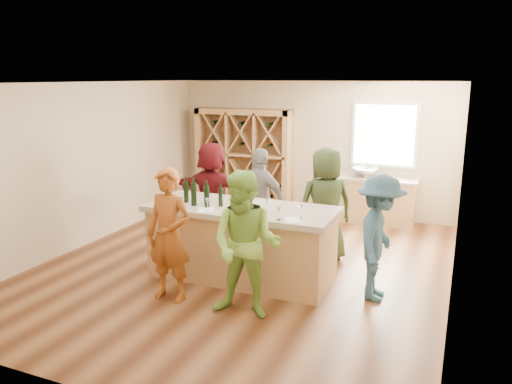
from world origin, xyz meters
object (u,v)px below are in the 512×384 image
at_px(person_near_right, 246,245).
at_px(person_far_right, 325,205).
at_px(wine_bottle_c, 206,195).
at_px(person_near_left, 169,235).
at_px(sink, 365,172).
at_px(wine_bottle_d, 207,197).
at_px(person_far_left, 212,192).
at_px(person_far_mid, 260,201).
at_px(wine_bottle_a, 186,192).
at_px(tasting_counter_base, 242,245).
at_px(wine_rack, 244,159).
at_px(wine_bottle_e, 221,197).
at_px(wine_bottle_b, 194,194).
at_px(person_server, 379,238).

xyz_separation_m(person_near_right, person_far_right, (0.37, 2.25, 0.00)).
relative_size(wine_bottle_c, person_near_left, 0.16).
distance_m(sink, person_near_right, 4.73).
xyz_separation_m(wine_bottle_d, person_far_right, (1.34, 1.42, -0.32)).
height_order(person_far_right, person_far_left, person_far_right).
bearing_deg(person_far_mid, wine_bottle_a, 77.04).
height_order(tasting_counter_base, wine_bottle_d, wine_bottle_d).
xyz_separation_m(wine_rack, wine_bottle_e, (1.37, -3.82, 0.11)).
height_order(tasting_counter_base, wine_bottle_e, wine_bottle_e).
height_order(wine_bottle_a, person_far_right, person_far_right).
height_order(wine_bottle_a, wine_bottle_d, wine_bottle_a).
bearing_deg(wine_bottle_a, person_far_right, 36.24).
xyz_separation_m(wine_bottle_b, person_far_right, (1.56, 1.41, -0.33)).
relative_size(sink, person_far_mid, 0.31).
bearing_deg(person_near_right, person_far_mid, 103.35).
relative_size(wine_rack, person_far_left, 1.23).
bearing_deg(person_near_left, person_far_right, 57.69).
xyz_separation_m(wine_rack, person_server, (3.59, -3.65, -0.26)).
distance_m(sink, wine_bottle_a, 4.20).
height_order(person_near_left, person_server, person_near_left).
height_order(person_far_mid, person_far_right, person_far_right).
bearing_deg(wine_rack, person_server, -45.52).
bearing_deg(person_server, wine_bottle_a, 93.00).
relative_size(wine_bottle_b, person_far_left, 0.18).
distance_m(person_near_right, person_far_right, 2.28).
relative_size(wine_bottle_c, person_far_mid, 0.16).
bearing_deg(person_far_left, wine_bottle_e, 123.04).
bearing_deg(wine_bottle_b, wine_rack, 104.23).
distance_m(tasting_counter_base, person_near_left, 1.22).
distance_m(tasting_counter_base, wine_bottle_b, 1.01).
xyz_separation_m(wine_bottle_a, person_near_right, (1.39, -0.96, -0.32)).
height_order(tasting_counter_base, person_near_right, person_near_right).
bearing_deg(sink, person_far_right, -93.29).
height_order(person_server, person_far_right, person_far_right).
bearing_deg(wine_bottle_b, wine_bottle_c, 47.79).
distance_m(wine_bottle_a, person_server, 2.82).
bearing_deg(person_far_right, wine_bottle_b, 7.32).
distance_m(wine_bottle_c, person_server, 2.50).
distance_m(wine_bottle_a, person_far_mid, 1.47).
xyz_separation_m(person_near_left, person_far_left, (-0.60, 2.34, 0.01)).
relative_size(sink, wine_bottle_a, 1.80).
height_order(wine_bottle_d, person_far_right, person_far_right).
height_order(wine_rack, wine_bottle_b, wine_rack).
distance_m(sink, person_far_left, 3.21).
xyz_separation_m(person_server, person_far_mid, (-2.14, 1.11, 0.04)).
bearing_deg(person_far_right, wine_bottle_d, 12.03).
bearing_deg(person_far_right, person_far_mid, -33.74).
bearing_deg(wine_bottle_b, person_near_left, -84.42).
xyz_separation_m(wine_bottle_c, person_near_right, (1.07, -0.98, -0.31)).
xyz_separation_m(tasting_counter_base, wine_bottle_b, (-0.65, -0.22, 0.74)).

